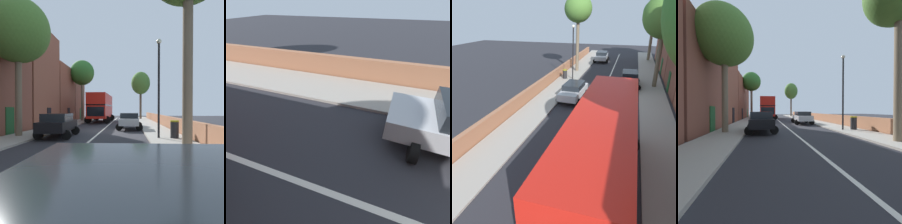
{
  "view_description": "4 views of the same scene",
  "coord_description": "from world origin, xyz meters",
  "views": [
    {
      "loc": [
        2.34,
        -19.43,
        1.98
      ],
      "look_at": [
        0.38,
        6.8,
        1.58
      ],
      "focal_mm": 34.47,
      "sensor_mm": 36.0,
      "label": 1
    },
    {
      "loc": [
        -1.7,
        3.6,
        3.69
      ],
      "look_at": [
        0.01,
        4.22,
        2.38
      ],
      "focal_mm": 25.24,
      "sensor_mm": 36.0,
      "label": 2
    },
    {
      "loc": [
        -2.47,
        21.13,
        7.63
      ],
      "look_at": [
        1.25,
        8.56,
        1.9
      ],
      "focal_mm": 36.34,
      "sensor_mm": 36.0,
      "label": 3
    },
    {
      "loc": [
        -2.21,
        -16.76,
        1.81
      ],
      "look_at": [
        2.36,
        9.39,
        1.39
      ],
      "focal_mm": 23.11,
      "sensor_mm": 36.0,
      "label": 4
    }
  ],
  "objects": [
    {
      "name": "street_tree_left_2",
      "position": [
        -4.98,
        14.51,
        7.63
      ],
      "size": [
        3.86,
        3.86,
        9.59
      ],
      "color": "#7A6B56",
      "rests_on": "sidewalk_left"
    },
    {
      "name": "street_tree_left_0",
      "position": [
        -5.21,
        -5.1,
        7.29
      ],
      "size": [
        4.36,
        4.36,
        9.41
      ],
      "color": "brown",
      "rests_on": "sidewalk_left"
    },
    {
      "name": "parked_car_black_left_2",
      "position": [
        -2.5,
        -4.83,
        0.94
      ],
      "size": [
        2.57,
        4.67,
        1.65
      ],
      "color": "black",
      "rests_on": "ground"
    },
    {
      "name": "terraced_houses_left",
      "position": [
        -8.5,
        -0.49,
        4.66
      ],
      "size": [
        4.07,
        47.68,
        10.75
      ],
      "color": "brown",
      "rests_on": "ground"
    },
    {
      "name": "ground_plane",
      "position": [
        0.0,
        0.0,
        0.0
      ],
      "size": [
        84.0,
        84.0,
        0.0
      ],
      "primitive_type": "plane",
      "color": "#28282D"
    },
    {
      "name": "sidewalk_right",
      "position": [
        4.9,
        0.0,
        0.06
      ],
      "size": [
        2.6,
        60.0,
        0.12
      ],
      "primitive_type": "cube",
      "color": "#9E998E",
      "rests_on": "ground"
    },
    {
      "name": "lamppost_right",
      "position": [
        4.3,
        -5.53,
        3.81
      ],
      "size": [
        0.32,
        0.32,
        6.31
      ],
      "color": "black",
      "rests_on": "sidewalk_right"
    },
    {
      "name": "road_centre_line",
      "position": [
        0.0,
        0.0,
        0.0
      ],
      "size": [
        0.16,
        54.0,
        0.01
      ],
      "primitive_type": "cube",
      "color": "silver",
      "rests_on": "ground"
    },
    {
      "name": "parked_car_silver_right_0",
      "position": [
        2.5,
        1.16,
        0.91
      ],
      "size": [
        2.57,
        4.57,
        1.58
      ],
      "color": "#B7BABF",
      "rests_on": "ground"
    },
    {
      "name": "street_tree_right_3",
      "position": [
        4.69,
        21.14,
        6.72
      ],
      "size": [
        3.5,
        3.5,
        8.77
      ],
      "color": "brown",
      "rests_on": "sidewalk_right"
    },
    {
      "name": "boundary_wall_right",
      "position": [
        6.45,
        0.0,
        0.6
      ],
      "size": [
        0.36,
        54.0,
        1.2
      ],
      "primitive_type": "cube",
      "color": "#9E6647",
      "rests_on": "ground"
    },
    {
      "name": "litter_bin_right",
      "position": [
        5.3,
        -5.54,
        0.69
      ],
      "size": [
        0.55,
        0.55,
        1.12
      ],
      "color": "black",
      "rests_on": "sidewalk_right"
    },
    {
      "name": "sidewalk_left",
      "position": [
        -4.9,
        0.0,
        0.06
      ],
      "size": [
        2.6,
        60.0,
        0.12
      ],
      "primitive_type": "cube",
      "color": "#9E998E",
      "rests_on": "ground"
    },
    {
      "name": "double_decker_bus",
      "position": [
        -1.7,
        12.59,
        2.35
      ],
      "size": [
        3.62,
        10.73,
        4.06
      ],
      "color": "red",
      "rests_on": "ground"
    }
  ]
}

